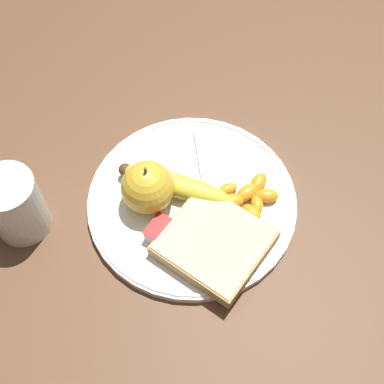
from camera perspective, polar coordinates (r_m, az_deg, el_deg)
name	(u,v)px	position (r m, az deg, el deg)	size (l,w,h in m)	color
ground_plane	(192,204)	(0.72, 0.00, -1.31)	(3.00, 3.00, 0.00)	brown
plate	(192,201)	(0.72, 0.00, -0.99)	(0.28, 0.28, 0.01)	white
juice_glass	(16,207)	(0.70, -18.31, -1.48)	(0.07, 0.07, 0.10)	silver
apple	(148,187)	(0.68, -4.75, 0.50)	(0.07, 0.07, 0.08)	gold
banana	(175,184)	(0.71, -1.82, 0.81)	(0.16, 0.06, 0.03)	yellow
bread_slice	(214,243)	(0.67, 2.40, -5.43)	(0.13, 0.13, 0.02)	#AB8751
fork	(209,200)	(0.71, 1.82, -0.86)	(0.13, 0.16, 0.00)	#B2B2B7
jam_packet	(165,234)	(0.68, -2.88, -4.45)	(0.04, 0.04, 0.02)	silver
orange_segment_0	(266,196)	(0.71, 7.92, -0.40)	(0.04, 0.03, 0.02)	orange
orange_segment_1	(247,193)	(0.71, 5.91, -0.06)	(0.03, 0.04, 0.02)	orange
orange_segment_2	(252,213)	(0.70, 6.37, -2.21)	(0.03, 0.02, 0.02)	orange
orange_segment_3	(202,200)	(0.70, 1.07, -0.81)	(0.03, 0.04, 0.02)	orange
orange_segment_4	(258,183)	(0.72, 7.09, 1.00)	(0.02, 0.03, 0.02)	orange
orange_segment_5	(228,189)	(0.71, 3.85, 0.34)	(0.03, 0.03, 0.01)	orange
orange_segment_6	(257,204)	(0.71, 6.94, -1.28)	(0.03, 0.03, 0.02)	orange
orange_segment_7	(232,201)	(0.70, 4.26, -0.99)	(0.04, 0.04, 0.02)	orange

